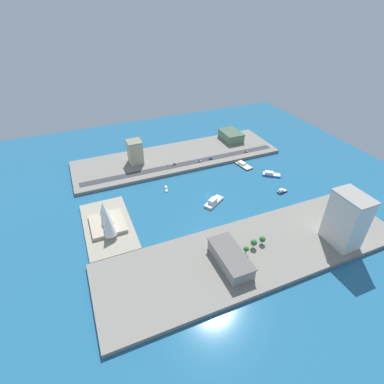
{
  "coord_description": "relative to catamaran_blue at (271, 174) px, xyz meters",
  "views": [
    {
      "loc": [
        -212.79,
        106.29,
        168.69
      ],
      "look_at": [
        6.62,
        13.61,
        3.6
      ],
      "focal_mm": 27.79,
      "sensor_mm": 36.0,
      "label": 1
    }
  ],
  "objects": [
    {
      "name": "ground_plane",
      "position": [
        -7.37,
        79.52,
        -1.6
      ],
      "size": [
        440.0,
        440.0,
        0.0
      ],
      "primitive_type": "plane",
      "color": "#23668E"
    },
    {
      "name": "quay_west",
      "position": [
        -90.61,
        79.52,
        0.08
      ],
      "size": [
        70.0,
        240.0,
        3.36
      ],
      "primitive_type": "cube",
      "color": "gray",
      "rests_on": "ground_plane"
    },
    {
      "name": "quay_east",
      "position": [
        75.86,
        79.52,
        0.08
      ],
      "size": [
        70.0,
        240.0,
        3.36
      ],
      "primitive_type": "cube",
      "color": "gray",
      "rests_on": "ground_plane"
    },
    {
      "name": "peninsula_point",
      "position": [
        -16.12,
        177.33,
        -0.6
      ],
      "size": [
        74.98,
        39.26,
        2.0
      ],
      "primitive_type": "cube",
      "color": "#A89E89",
      "rests_on": "ground_plane"
    },
    {
      "name": "road_strip",
      "position": [
        54.58,
        79.52,
        1.84
      ],
      "size": [
        9.14,
        228.0,
        0.15
      ],
      "primitive_type": "cube",
      "color": "#38383D",
      "rests_on": "quay_east"
    },
    {
      "name": "catamaran_blue",
      "position": [
        0.0,
        0.0,
        0.0
      ],
      "size": [
        17.04,
        19.51,
        4.36
      ],
      "color": "blue",
      "rests_on": "ground_plane"
    },
    {
      "name": "sailboat_small_white",
      "position": [
        18.85,
        113.27,
        -0.71
      ],
      "size": [
        11.09,
        4.82,
        9.1
      ],
      "color": "white",
      "rests_on": "ground_plane"
    },
    {
      "name": "patrol_launch_navy",
      "position": [
        -31.31,
        9.09,
        -0.11
      ],
      "size": [
        4.45,
        11.45,
        3.94
      ],
      "color": "#1E284C",
      "rests_on": "ground_plane"
    },
    {
      "name": "ferry_white_commuter",
      "position": [
        -21.24,
        79.65,
        0.39
      ],
      "size": [
        18.43,
        23.37,
        6.01
      ],
      "color": "silver",
      "rests_on": "ground_plane"
    },
    {
      "name": "barge_flat_brown",
      "position": [
        29.61,
        16.6,
        -0.39
      ],
      "size": [
        22.57,
        12.57,
        3.52
      ],
      "color": "brown",
      "rests_on": "ground_plane"
    },
    {
      "name": "hotel_broad_white",
      "position": [
        -107.94,
        12.94,
        23.71
      ],
      "size": [
        27.19,
        18.55,
        43.83
      ],
      "color": "silver",
      "rests_on": "quay_west"
    },
    {
      "name": "office_block_beige",
      "position": [
        79.98,
        128.34,
        14.89
      ],
      "size": [
        17.17,
        15.75,
        26.2
      ],
      "color": "#C6B793",
      "rests_on": "quay_east"
    },
    {
      "name": "carpark_squat_concrete",
      "position": [
        -94.7,
        102.94,
        6.94
      ],
      "size": [
        40.9,
        18.11,
        10.28
      ],
      "color": "gray",
      "rests_on": "quay_west"
    },
    {
      "name": "terminal_long_green",
      "position": [
        91.8,
        -1.16,
        7.24
      ],
      "size": [
        32.83,
        22.7,
        10.89
      ],
      "color": "slate",
      "rests_on": "quay_east"
    },
    {
      "name": "van_white",
      "position": [
        52.52,
        61.9,
        2.65
      ],
      "size": [
        1.98,
        5.18,
        1.47
      ],
      "color": "black",
      "rests_on": "road_strip"
    },
    {
      "name": "taxi_yellow_cab",
      "position": [
        52.11,
        0.31,
        2.75
      ],
      "size": [
        2.05,
        4.92,
        1.74
      ],
      "color": "black",
      "rests_on": "road_strip"
    },
    {
      "name": "sedan_silver",
      "position": [
        56.89,
        90.69,
        2.68
      ],
      "size": [
        1.93,
        5.11,
        1.57
      ],
      "color": "black",
      "rests_on": "road_strip"
    },
    {
      "name": "hatchback_blue",
      "position": [
        52.91,
        46.89,
        2.74
      ],
      "size": [
        1.94,
        4.46,
        1.7
      ],
      "color": "black",
      "rests_on": "road_strip"
    },
    {
      "name": "traffic_light_waterfront",
      "position": [
        48.55,
        101.12,
        6.11
      ],
      "size": [
        0.36,
        0.36,
        6.5
      ],
      "color": "black",
      "rests_on": "quay_east"
    },
    {
      "name": "opera_landmark",
      "position": [
        -18.71,
        177.33,
        8.44
      ],
      "size": [
        42.04,
        28.22,
        23.96
      ],
      "color": "#BCAD93",
      "rests_on": "peninsula_point"
    },
    {
      "name": "park_tree_cluster",
      "position": [
        -88.22,
        77.8,
        6.57
      ],
      "size": [
        8.98,
        21.85,
        7.45
      ],
      "color": "brown",
      "rests_on": "quay_west"
    }
  ]
}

